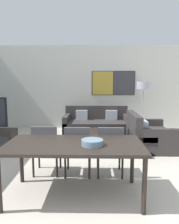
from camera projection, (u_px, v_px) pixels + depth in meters
The scene contains 11 objects.
wall_back at pixel (89, 87), 7.45m from camera, with size 7.63×0.09×2.80m.
area_rug at pixel (97, 146), 5.44m from camera, with size 2.40×1.73×0.01m.
sofa_main at pixel (97, 125), 6.70m from camera, with size 1.96×0.97×0.84m.
sofa_side at pixel (147, 136), 5.34m from camera, with size 0.97×1.35×0.84m.
coffee_table at pixel (97, 135), 5.40m from camera, with size 0.85×0.85×0.40m.
dining_table at pixel (74, 148), 3.01m from camera, with size 1.89×0.96×0.77m.
dining_chair_left at pixel (46, 146), 3.76m from camera, with size 0.46×0.46×0.87m.
dining_chair_centre at pixel (78, 147), 3.70m from camera, with size 0.46×0.46×0.87m.
dining_chair_right at pixel (110, 147), 3.70m from camera, with size 0.46×0.46×0.87m.
fruit_bowl at pixel (92, 142), 2.89m from camera, with size 0.29×0.29×0.08m.
floor_lamp at pixel (144, 88), 6.55m from camera, with size 0.43×0.43×1.60m.
Camera 1 is at (0.18, -2.09, 1.62)m, focal length 35.00 mm.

